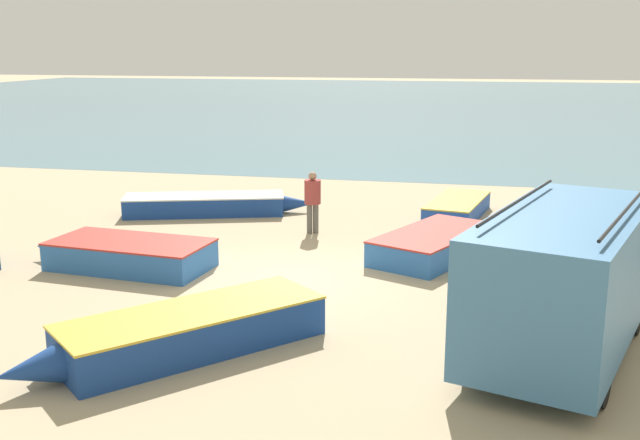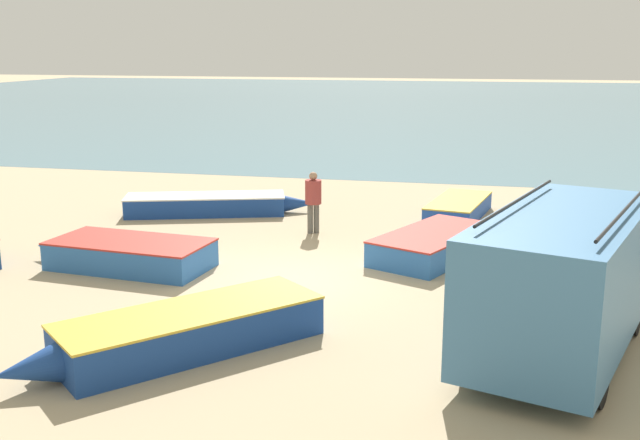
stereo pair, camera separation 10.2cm
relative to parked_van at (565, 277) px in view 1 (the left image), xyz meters
The scene contains 10 objects.
ground_plane 6.03m from the parked_van, 152.37° to the left, with size 200.00×200.00×0.00m, color tan.
sea_water 55.00m from the parked_van, 95.45° to the left, with size 120.00×80.00×0.01m, color slate.
parked_van is the anchor object (origin of this frame).
fishing_rowboat_0 12.32m from the parked_van, 137.13° to the left, with size 5.53×2.60×0.56m.
fishing_rowboat_1 9.42m from the parked_van, 162.28° to the left, with size 4.31×2.02×0.62m.
fishing_rowboat_2 5.88m from the parked_van, 113.44° to the left, with size 2.91×4.25×0.60m.
fishing_rowboat_5 9.94m from the parked_van, 101.55° to the left, with size 1.85×3.99×0.51m.
fishing_rowboat_6 6.08m from the parked_van, 167.92° to the right, with size 4.18×4.55×0.67m.
fisherman_1 3.91m from the parked_van, 80.52° to the left, with size 0.44×0.44×1.66m.
fisherman_2 8.82m from the parked_van, 129.55° to the left, with size 0.42×0.42×1.62m.
Camera 1 is at (3.90, -14.42, 4.77)m, focal length 42.00 mm.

